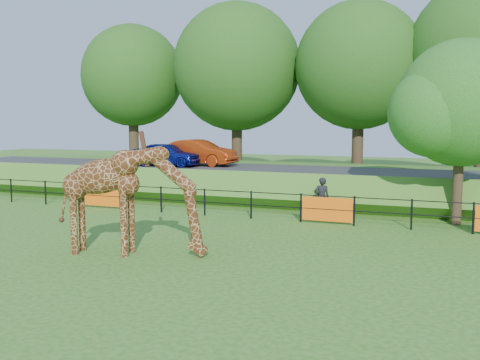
{
  "coord_description": "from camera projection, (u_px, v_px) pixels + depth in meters",
  "views": [
    {
      "loc": [
        6.92,
        -11.48,
        3.88
      ],
      "look_at": [
        1.06,
        3.98,
        2.0
      ],
      "focal_mm": 40.0,
      "sensor_mm": 36.0,
      "label": 1
    }
  ],
  "objects": [
    {
      "name": "ground",
      "position": [
        145.0,
        273.0,
        13.54
      ],
      "size": [
        90.0,
        90.0,
        0.0
      ],
      "primitive_type": "plane",
      "color": "#306519",
      "rests_on": "ground"
    },
    {
      "name": "giraffe",
      "position": [
        132.0,
        200.0,
        15.24
      ],
      "size": [
        4.49,
        1.64,
        3.15
      ],
      "primitive_type": null,
      "rotation": [
        0.0,
        0.0,
        0.19
      ],
      "color": "#4E2510",
      "rests_on": "ground"
    },
    {
      "name": "perimeter_fence",
      "position": [
        251.0,
        205.0,
        20.91
      ],
      "size": [
        28.07,
        0.1,
        1.1
      ],
      "primitive_type": null,
      "color": "black",
      "rests_on": "ground"
    },
    {
      "name": "embankment",
      "position": [
        299.0,
        182.0,
        27.87
      ],
      "size": [
        40.0,
        9.0,
        1.3
      ],
      "primitive_type": "cube",
      "color": "#306519",
      "rests_on": "ground"
    },
    {
      "name": "road",
      "position": [
        292.0,
        171.0,
        26.39
      ],
      "size": [
        40.0,
        5.0,
        0.12
      ],
      "primitive_type": "cube",
      "color": "#2C2C2E",
      "rests_on": "embankment"
    },
    {
      "name": "car_blue",
      "position": [
        167.0,
        154.0,
        28.13
      ],
      "size": [
        3.68,
        1.48,
        1.25
      ],
      "primitive_type": "imported",
      "rotation": [
        0.0,
        0.0,
        1.57
      ],
      "color": "#121D95",
      "rests_on": "road"
    },
    {
      "name": "car_red",
      "position": [
        199.0,
        153.0,
        28.64
      ],
      "size": [
        4.28,
        1.82,
        1.37
      ],
      "primitive_type": "imported",
      "rotation": [
        0.0,
        0.0,
        1.48
      ],
      "color": "#AC310C",
      "rests_on": "road"
    },
    {
      "name": "visitor",
      "position": [
        322.0,
        198.0,
        21.03
      ],
      "size": [
        0.68,
        0.55,
        1.62
      ],
      "primitive_type": "imported",
      "rotation": [
        0.0,
        0.0,
        3.45
      ],
      "color": "black",
      "rests_on": "ground"
    },
    {
      "name": "tree_east",
      "position": [
        464.0,
        108.0,
        19.33
      ],
      "size": [
        5.4,
        4.71,
        6.76
      ],
      "color": "black",
      "rests_on": "ground"
    },
    {
      "name": "bg_tree_line",
      "position": [
        358.0,
        65.0,
        32.5
      ],
      "size": [
        37.3,
        8.8,
        11.82
      ],
      "color": "black",
      "rests_on": "ground"
    }
  ]
}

